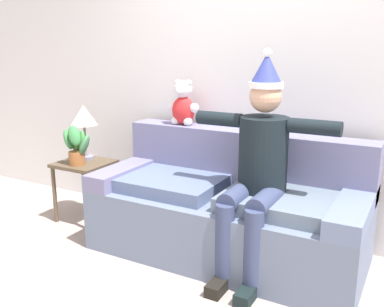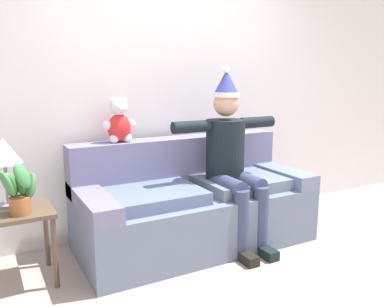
{
  "view_description": "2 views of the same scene",
  "coord_description": "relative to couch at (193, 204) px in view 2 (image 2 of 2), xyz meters",
  "views": [
    {
      "loc": [
        1.25,
        -1.83,
        1.56
      ],
      "look_at": [
        -0.2,
        0.81,
        0.81
      ],
      "focal_mm": 40.2,
      "sensor_mm": 36.0,
      "label": 1
    },
    {
      "loc": [
        -1.61,
        -1.92,
        1.48
      ],
      "look_at": [
        -0.07,
        0.92,
        0.84
      ],
      "focal_mm": 36.96,
      "sensor_mm": 36.0,
      "label": 2
    }
  ],
  "objects": [
    {
      "name": "ground_plane",
      "position": [
        0.0,
        -1.02,
        -0.35
      ],
      "size": [
        10.0,
        10.0,
        0.0
      ],
      "primitive_type": "plane",
      "color": "#A99790"
    },
    {
      "name": "back_wall",
      "position": [
        0.0,
        0.53,
        1.0
      ],
      "size": [
        7.0,
        0.1,
        2.7
      ],
      "primitive_type": "cube",
      "color": "silver",
      "rests_on": "ground_plane"
    },
    {
      "name": "couch",
      "position": [
        0.0,
        0.0,
        0.0
      ],
      "size": [
        2.03,
        0.9,
        0.92
      ],
      "color": "slate",
      "rests_on": "ground_plane"
    },
    {
      "name": "person_seated",
      "position": [
        0.28,
        -0.17,
        0.44
      ],
      "size": [
        1.02,
        0.77,
        1.55
      ],
      "color": "black",
      "rests_on": "ground_plane"
    },
    {
      "name": "teddy_bear",
      "position": [
        -0.56,
        0.28,
        0.73
      ],
      "size": [
        0.29,
        0.17,
        0.38
      ],
      "color": "red",
      "rests_on": "couch"
    },
    {
      "name": "side_table",
      "position": [
        -1.42,
        -0.04,
        0.1
      ],
      "size": [
        0.46,
        0.44,
        0.55
      ],
      "color": "brown",
      "rests_on": "ground_plane"
    },
    {
      "name": "table_lamp",
      "position": [
        -1.47,
        0.05,
        0.58
      ],
      "size": [
        0.24,
        0.24,
        0.5
      ],
      "color": "gray",
      "rests_on": "side_table"
    },
    {
      "name": "potted_plant",
      "position": [
        -1.41,
        -0.13,
        0.37
      ],
      "size": [
        0.28,
        0.21,
        0.38
      ],
      "color": "#A15F33",
      "rests_on": "side_table"
    }
  ]
}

